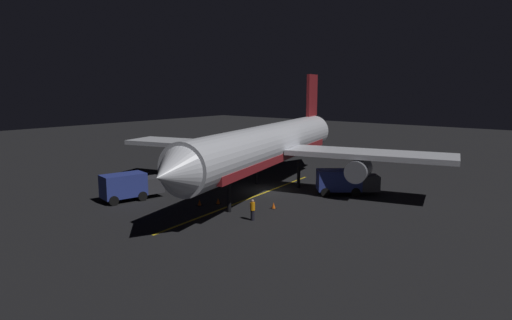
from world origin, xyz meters
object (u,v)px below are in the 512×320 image
Objects in this scene: traffic_cone_under_wing at (218,201)px; catering_truck at (345,182)px; baggage_truck at (129,187)px; traffic_cone_near_left at (274,206)px; airliner at (270,146)px; traffic_cone_near_right at (199,203)px; ground_crew_worker at (253,210)px.

catering_truck is at bearing -124.66° from traffic_cone_under_wing.
traffic_cone_under_wing is (-7.58, -4.22, -1.06)m from baggage_truck.
traffic_cone_near_left is at bearing -158.04° from traffic_cone_under_wing.
baggage_truck is at bearing 56.79° from airliner.
traffic_cone_near_right is 1.73m from traffic_cone_under_wing.
traffic_cone_near_right is at bearing 55.46° from catering_truck.
airliner is 14.65m from baggage_truck.
baggage_truck is at bearing 26.40° from traffic_cone_near_left.
catering_truck is 12.71m from ground_crew_worker.
traffic_cone_under_wing is at bearing 88.26° from airliner.
traffic_cone_near_left is at bearing -78.55° from ground_crew_worker.
baggage_truck is 11.08× the size of traffic_cone_near_right.
catering_truck is at bearing -124.54° from traffic_cone_near_right.
airliner is 22.14× the size of ground_crew_worker.
traffic_cone_near_left is (0.80, -3.94, -0.64)m from ground_crew_worker.
traffic_cone_under_wing is at bearing -150.89° from baggage_truck.
traffic_cone_under_wing is (4.91, 1.98, 0.00)m from traffic_cone_near_left.
ground_crew_worker is (1.65, 12.60, -0.40)m from catering_truck.
baggage_truck is 11.08× the size of traffic_cone_near_left.
traffic_cone_under_wing is (0.23, 7.71, -4.42)m from airliner.
airliner is 11.74m from ground_crew_worker.
catering_truck is 9.06m from traffic_cone_near_left.
ground_crew_worker is (-5.47, 9.67, -3.78)m from airliner.
airliner is 70.05× the size of traffic_cone_near_right.
traffic_cone_near_left and traffic_cone_near_right have the same top height.
catering_truck is at bearing -97.46° from ground_crew_worker.
traffic_cone_near_left is (-4.67, 5.74, -4.42)m from airliner.
traffic_cone_under_wing is (5.70, -1.96, -0.64)m from ground_crew_worker.
baggage_truck is at bearing 29.11° from traffic_cone_under_wing.
baggage_truck is 8.74m from traffic_cone_under_wing.
baggage_truck is 21.06m from catering_truck.
airliner reaches higher than ground_crew_worker.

